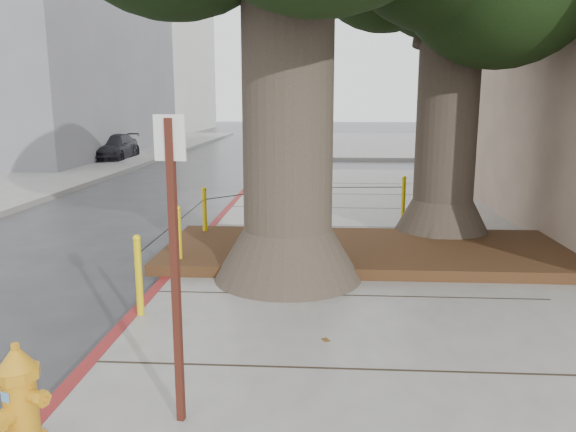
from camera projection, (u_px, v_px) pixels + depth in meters
name	position (u px, v px, depth m)	size (l,w,h in m)	color
ground	(302.00, 383.00, 5.18)	(140.00, 140.00, 0.00)	#28282B
sidewalk_far	(419.00, 143.00, 34.14)	(16.00, 20.00, 0.15)	slate
curb_red	(164.00, 285.00, 7.74)	(0.14, 26.00, 0.16)	maroon
planter_bed	(368.00, 251.00, 8.90)	(6.40, 2.60, 0.16)	black
building_far_grey	(2.00, 27.00, 26.42)	(12.00, 16.00, 12.00)	slate
building_far_white	(127.00, 44.00, 48.74)	(12.00, 18.00, 15.00)	silver
bollard_ring	(260.00, 217.00, 9.38)	(3.79, 5.39, 0.95)	#DCBF0C
fire_hydrant	(20.00, 399.00, 3.87)	(0.42, 0.42, 0.79)	orange
signpost	(175.00, 255.00, 4.05)	(0.23, 0.06, 2.31)	#471911
car_silver	(484.00, 149.00, 22.43)	(1.62, 4.02, 1.37)	#A5A6AA
car_red	(549.00, 151.00, 22.07)	(1.40, 4.01, 1.32)	maroon
car_dark	(112.00, 148.00, 24.49)	(1.63, 4.01, 1.16)	black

